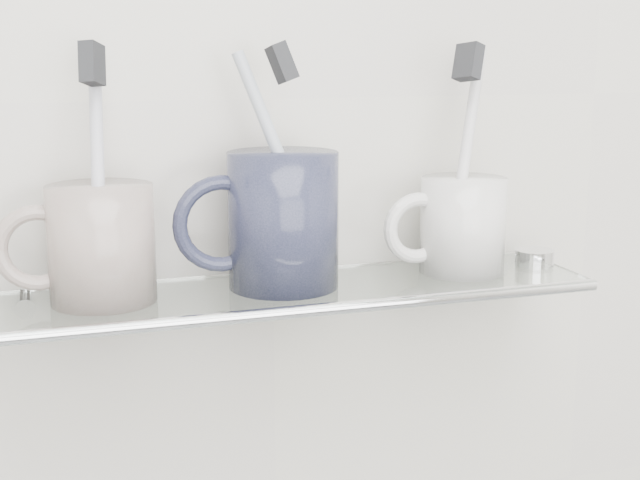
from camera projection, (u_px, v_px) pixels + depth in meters
name	position (u px, v px, depth m)	size (l,w,h in m)	color
wall_back	(271.00, 99.00, 0.76)	(2.50, 2.50, 0.00)	beige
shelf_glass	(293.00, 292.00, 0.73)	(0.50, 0.12, 0.01)	silver
shelf_rail	(313.00, 310.00, 0.68)	(0.01, 0.01, 0.50)	silver
bracket_left	(26.00, 311.00, 0.72)	(0.02, 0.02, 0.03)	silver
bracket_right	(492.00, 272.00, 0.84)	(0.02, 0.02, 0.03)	silver
mug_left	(102.00, 244.00, 0.68)	(0.08, 0.08, 0.09)	white
mug_left_handle	(38.00, 248.00, 0.67)	(0.07, 0.07, 0.01)	white
toothbrush_left	(98.00, 172.00, 0.67)	(0.01, 0.01, 0.19)	silver
bristles_left	(92.00, 64.00, 0.65)	(0.01, 0.02, 0.03)	#232427
mug_center	(283.00, 220.00, 0.72)	(0.09, 0.09, 0.11)	black
mug_center_handle	(222.00, 224.00, 0.71)	(0.08, 0.08, 0.01)	black
toothbrush_center	(283.00, 164.00, 0.71)	(0.01, 0.01, 0.19)	#B0C0D0
bristles_center	(282.00, 63.00, 0.70)	(0.01, 0.02, 0.03)	#232427
mug_right	(463.00, 225.00, 0.77)	(0.07, 0.07, 0.08)	silver
mug_right_handle	(417.00, 228.00, 0.76)	(0.06, 0.06, 0.01)	silver
toothbrush_right	(465.00, 157.00, 0.76)	(0.01, 0.01, 0.19)	silver
bristles_right	(468.00, 62.00, 0.74)	(0.01, 0.02, 0.03)	#232427
chrome_cap	(534.00, 258.00, 0.80)	(0.03, 0.03, 0.01)	silver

